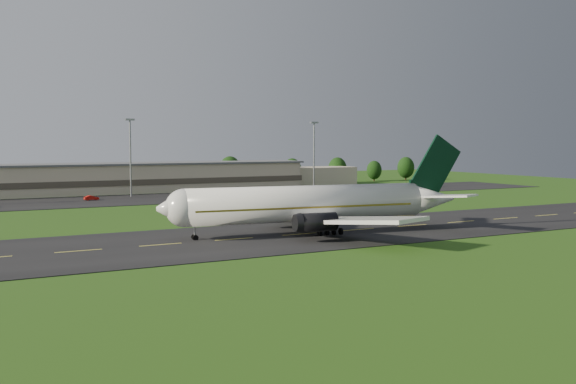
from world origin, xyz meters
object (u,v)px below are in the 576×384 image
airliner (311,204)px  service_vehicle_b (91,198)px  service_vehicle_c (239,192)px  service_vehicle_d (301,189)px  light_mast_centre (130,148)px  light_mast_east (314,147)px  terminal (122,179)px

airliner → service_vehicle_b: size_ratio=14.45×
service_vehicle_c → service_vehicle_d: service_vehicle_c is taller
light_mast_centre → light_mast_east: (55.00, 0.00, 0.00)m
light_mast_east → service_vehicle_b: size_ratio=5.75×
light_mast_centre → light_mast_east: size_ratio=1.00×
light_mast_east → service_vehicle_b: 67.47m
airliner → terminal: airliner is taller
light_mast_centre → airliner: bearing=-84.3°
light_mast_centre → terminal: bearing=85.0°
airliner → service_vehicle_c: airliner is taller
airliner → service_vehicle_d: airliner is taller
service_vehicle_c → service_vehicle_d: bearing=50.3°
light_mast_centre → service_vehicle_b: size_ratio=5.75×
airliner → service_vehicle_c: bearing=82.2°
light_mast_centre → service_vehicle_b: (-11.15, -5.60, -12.05)m
service_vehicle_c → light_mast_centre: bearing=-149.8°
service_vehicle_b → service_vehicle_c: service_vehicle_c is taller
airliner → service_vehicle_b: airliner is taller
light_mast_centre → service_vehicle_d: size_ratio=4.50×
service_vehicle_d → terminal: bearing=119.5°
airliner → light_mast_centre: bearing=102.9°
light_mast_centre → service_vehicle_c: (27.85, -6.24, -11.95)m
terminal → service_vehicle_d: size_ratio=32.04×
service_vehicle_c → terminal: bearing=-177.5°
service_vehicle_d → airliner: bearing=-156.0°
light_mast_centre → service_vehicle_c: 30.94m
terminal → service_vehicle_b: bearing=-119.9°
light_mast_east → service_vehicle_b: light_mast_east is taller
light_mast_east → service_vehicle_c: 30.31m
airliner → light_mast_centre: 80.91m
service_vehicle_d → light_mast_centre: bearing=137.9°
service_vehicle_c → service_vehicle_d: (20.93, 2.75, -0.04)m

